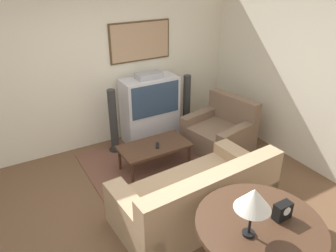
% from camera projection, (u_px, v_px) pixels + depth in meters
% --- Properties ---
extents(ground_plane, '(12.00, 12.00, 0.00)m').
position_uv_depth(ground_plane, '(153.00, 214.00, 4.18)').
color(ground_plane, brown).
extents(wall_back, '(12.00, 0.10, 2.70)m').
position_uv_depth(wall_back, '(90.00, 68.00, 5.22)').
color(wall_back, beige).
rests_on(wall_back, ground_plane).
extents(wall_right, '(0.06, 12.00, 2.70)m').
position_uv_depth(wall_right, '(311.00, 79.00, 4.75)').
color(wall_right, beige).
rests_on(wall_right, ground_plane).
extents(area_rug, '(1.96, 1.88, 0.01)m').
position_uv_depth(area_rug, '(154.00, 167.00, 5.13)').
color(area_rug, brown).
rests_on(area_rug, ground_plane).
extents(tv, '(0.96, 0.45, 1.23)m').
position_uv_depth(tv, '(150.00, 109.00, 5.70)').
color(tv, silver).
rests_on(tv, ground_plane).
extents(couch, '(2.00, 1.10, 0.84)m').
position_uv_depth(couch, '(196.00, 198.00, 4.01)').
color(couch, tan).
rests_on(couch, ground_plane).
extents(armchair, '(1.07, 1.12, 0.88)m').
position_uv_depth(armchair, '(220.00, 133.00, 5.52)').
color(armchair, brown).
rests_on(armchair, ground_plane).
extents(coffee_table, '(1.05, 0.56, 0.41)m').
position_uv_depth(coffee_table, '(154.00, 148.00, 4.94)').
color(coffee_table, '#472D1E').
rests_on(coffee_table, ground_plane).
extents(console_table, '(1.16, 1.16, 0.80)m').
position_uv_depth(console_table, '(260.00, 229.00, 2.95)').
color(console_table, '#472D1E').
rests_on(console_table, ground_plane).
extents(table_lamp, '(0.31, 0.31, 0.48)m').
position_uv_depth(table_lamp, '(253.00, 200.00, 2.63)').
color(table_lamp, black).
rests_on(table_lamp, console_table).
extents(mantel_clock, '(0.17, 0.10, 0.17)m').
position_uv_depth(mantel_clock, '(283.00, 211.00, 2.94)').
color(mantel_clock, black).
rests_on(mantel_clock, console_table).
extents(remote, '(0.11, 0.16, 0.02)m').
position_uv_depth(remote, '(157.00, 145.00, 4.90)').
color(remote, black).
rests_on(remote, coffee_table).
extents(speaker_tower_left, '(0.22, 0.22, 1.09)m').
position_uv_depth(speaker_tower_left, '(114.00, 123.00, 5.35)').
color(speaker_tower_left, black).
rests_on(speaker_tower_left, ground_plane).
extents(speaker_tower_right, '(0.22, 0.22, 1.09)m').
position_uv_depth(speaker_tower_right, '(187.00, 106.00, 5.99)').
color(speaker_tower_right, black).
rests_on(speaker_tower_right, ground_plane).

